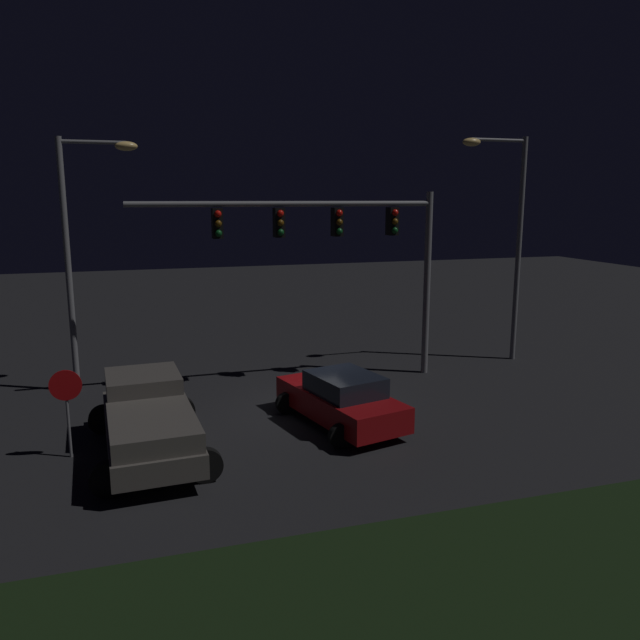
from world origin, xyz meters
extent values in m
plane|color=black|center=(0.00, 0.00, 0.00)|extent=(80.00, 80.00, 0.00)
cube|color=black|center=(0.00, -9.91, 0.05)|extent=(27.34, 5.65, 0.10)
cube|color=#514C47|center=(-4.77, -2.25, 0.68)|extent=(2.29, 5.50, 0.55)
cube|color=#514C47|center=(-4.84, -1.06, 1.38)|extent=(1.94, 2.00, 0.85)
cube|color=black|center=(-4.84, -1.06, 1.50)|extent=(1.84, 1.61, 0.51)
cube|color=#514C47|center=(-4.71, -3.33, 1.18)|extent=(2.08, 3.12, 0.45)
cylinder|color=black|center=(-5.91, -0.36, 0.40)|extent=(0.80, 0.22, 0.80)
cylinder|color=black|center=(-3.85, -0.25, 0.40)|extent=(0.80, 0.22, 0.80)
cylinder|color=black|center=(-5.69, -4.25, 0.40)|extent=(0.80, 0.22, 0.80)
cylinder|color=black|center=(-3.64, -4.13, 0.40)|extent=(0.80, 0.22, 0.80)
cube|color=maroon|center=(0.46, -1.53, 0.61)|extent=(2.77, 4.70, 0.70)
cube|color=black|center=(0.52, -1.77, 1.23)|extent=(2.02, 2.32, 0.55)
cylinder|color=black|center=(-0.78, -0.29, 0.32)|extent=(0.64, 0.22, 0.64)
cylinder|color=black|center=(1.01, 0.14, 0.32)|extent=(0.64, 0.22, 0.64)
cylinder|color=black|center=(-0.09, -3.20, 0.32)|extent=(0.64, 0.22, 0.64)
cylinder|color=black|center=(1.70, -2.77, 0.32)|extent=(0.64, 0.22, 0.64)
cylinder|color=slate|center=(5.13, 2.56, 3.25)|extent=(0.24, 0.24, 6.50)
cylinder|color=slate|center=(0.03, 2.56, 6.10)|extent=(10.20, 0.18, 0.18)
cube|color=black|center=(3.73, 2.56, 5.50)|extent=(0.32, 0.44, 0.95)
sphere|color=red|center=(3.73, 2.33, 5.80)|extent=(0.22, 0.22, 0.22)
sphere|color=#59380A|center=(3.73, 2.33, 5.50)|extent=(0.22, 0.22, 0.22)
sphere|color=#0C4719|center=(3.73, 2.33, 5.20)|extent=(0.22, 0.22, 0.22)
cube|color=black|center=(1.73, 2.56, 5.50)|extent=(0.32, 0.44, 0.95)
sphere|color=red|center=(1.73, 2.33, 5.80)|extent=(0.22, 0.22, 0.22)
sphere|color=#59380A|center=(1.73, 2.33, 5.50)|extent=(0.22, 0.22, 0.22)
sphere|color=#0C4719|center=(1.73, 2.33, 5.20)|extent=(0.22, 0.22, 0.22)
cube|color=black|center=(-0.27, 2.56, 5.50)|extent=(0.32, 0.44, 0.95)
sphere|color=red|center=(-0.27, 2.33, 5.80)|extent=(0.22, 0.22, 0.22)
sphere|color=#59380A|center=(-0.27, 2.33, 5.50)|extent=(0.22, 0.22, 0.22)
sphere|color=#0C4719|center=(-0.27, 2.33, 5.20)|extent=(0.22, 0.22, 0.22)
cube|color=black|center=(-2.27, 2.56, 5.50)|extent=(0.32, 0.44, 0.95)
sphere|color=red|center=(-2.27, 2.33, 5.80)|extent=(0.22, 0.22, 0.22)
sphere|color=#59380A|center=(-2.27, 2.33, 5.50)|extent=(0.22, 0.22, 0.22)
sphere|color=#0C4719|center=(-2.27, 2.33, 5.20)|extent=(0.22, 0.22, 0.22)
cylinder|color=slate|center=(-6.87, 3.97, 4.08)|extent=(0.20, 0.20, 8.15)
cylinder|color=slate|center=(-5.87, 3.97, 8.00)|extent=(2.00, 0.12, 0.12)
ellipsoid|color=#F9CC72|center=(-4.88, 3.97, 7.90)|extent=(0.70, 0.44, 0.30)
cylinder|color=slate|center=(9.37, 3.30, 4.26)|extent=(0.20, 0.20, 8.52)
cylinder|color=slate|center=(8.24, 3.30, 8.37)|extent=(2.26, 0.12, 0.12)
ellipsoid|color=#F9CC72|center=(7.11, 3.30, 8.27)|extent=(0.70, 0.44, 0.30)
cylinder|color=slate|center=(-6.65, -1.76, 1.10)|extent=(0.07, 0.07, 2.20)
cylinder|color=#B20C0F|center=(-6.65, -1.79, 1.85)|extent=(0.76, 0.03, 0.76)
camera|label=1|loc=(-5.04, -17.38, 6.30)|focal=34.97mm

